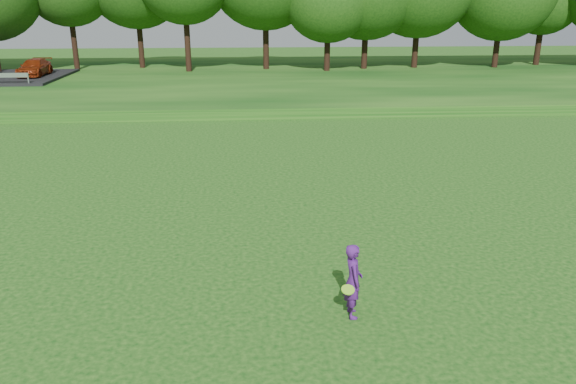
{
  "coord_description": "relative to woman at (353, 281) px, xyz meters",
  "views": [
    {
      "loc": [
        1.77,
        -10.78,
        6.0
      ],
      "look_at": [
        2.78,
        3.04,
        1.3
      ],
      "focal_mm": 35.0,
      "sensor_mm": 36.0,
      "label": 1
    }
  ],
  "objects": [
    {
      "name": "ground",
      "position": [
        -3.78,
        0.96,
        -0.78
      ],
      "size": [
        140.0,
        140.0,
        0.0
      ],
      "primitive_type": "plane",
      "color": "#0B3B0E",
      "rests_on": "ground"
    },
    {
      "name": "berm",
      "position": [
        -3.78,
        34.96,
        -0.48
      ],
      "size": [
        130.0,
        30.0,
        0.6
      ],
      "primitive_type": "cube",
      "color": "#0B3B0E",
      "rests_on": "ground"
    },
    {
      "name": "walking_path",
      "position": [
        -3.78,
        20.96,
        -0.76
      ],
      "size": [
        130.0,
        1.6,
        0.04
      ],
      "primitive_type": "cube",
      "color": "gray",
      "rests_on": "ground"
    },
    {
      "name": "woman",
      "position": [
        0.0,
        0.0,
        0.0
      ],
      "size": [
        0.5,
        0.84,
        1.55
      ],
      "color": "#501974",
      "rests_on": "ground"
    }
  ]
}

